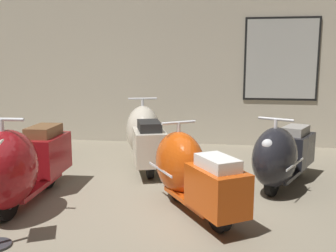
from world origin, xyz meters
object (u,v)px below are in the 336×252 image
(scooter_2, at_px, (190,171))
(scooter_3, at_px, (281,156))
(scooter_0, at_px, (20,165))
(scooter_1, at_px, (145,136))

(scooter_2, xyz_separation_m, scooter_3, (1.13, 0.89, 0.00))
(scooter_0, distance_m, scooter_3, 3.26)
(scooter_1, bearing_deg, scooter_2, -170.87)
(scooter_2, bearing_deg, scooter_0, 64.25)
(scooter_2, distance_m, scooter_3, 1.44)
(scooter_3, bearing_deg, scooter_1, -87.60)
(scooter_0, xyz_separation_m, scooter_2, (1.93, 0.24, -0.06))
(scooter_0, xyz_separation_m, scooter_1, (1.03, 2.00, -0.01))
(scooter_0, height_order, scooter_3, scooter_0)
(scooter_0, distance_m, scooter_2, 1.94)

